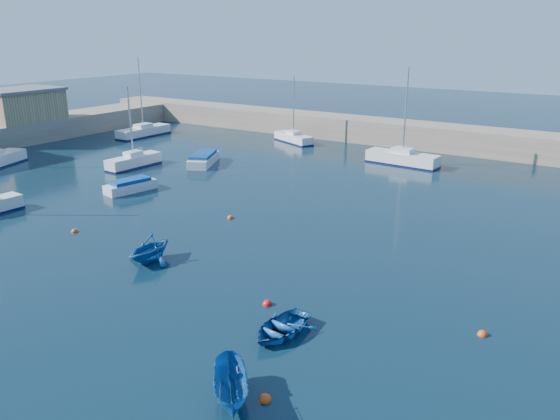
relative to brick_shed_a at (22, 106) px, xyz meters
The scene contains 17 objects.
ground 48.55m from the brick_shed_a, 29.74° to the right, with size 220.00×220.00×0.00m, color #0A202E.
back_wall 47.50m from the brick_shed_a, 27.65° to the left, with size 96.00×4.50×2.60m, color gray.
brick_shed_a is the anchor object (origin of this frame).
sailboat_3 20.81m from the brick_shed_a, ahead, with size 1.80×5.71×7.59m.
sailboat_4 13.94m from the brick_shed_a, 46.82° to the left, with size 2.18×7.28×9.41m.
sailboat_5 31.76m from the brick_shed_a, 31.45° to the left, with size 5.95×3.83×7.63m.
sailboat_6 43.67m from the brick_shed_a, 17.14° to the left, with size 7.15×2.46×9.26m.
motorboat_1 27.91m from the brick_shed_a, 16.93° to the right, with size 2.27×4.39×1.02m.
motorboat_2 25.59m from the brick_shed_a, ahead, with size 4.05×5.69×1.11m.
dinghy_center 52.68m from the brick_shed_a, 22.24° to the right, with size 2.34×3.28×0.68m, color #155195.
dinghy_left 42.06m from the brick_shed_a, 24.41° to the right, with size 2.67×3.10×1.63m, color #155195.
dinghy_right 55.55m from the brick_shed_a, 26.39° to the right, with size 1.23×3.27×1.26m, color #155195.
buoy_0 35.03m from the brick_shed_a, 28.55° to the right, with size 0.43×0.43×0.43m, color #D5430B.
buoy_1 50.16m from the brick_shed_a, 21.07° to the right, with size 0.48×0.48×0.48m, color red.
buoy_2 58.14m from the brick_shed_a, 15.19° to the right, with size 0.44×0.44×0.44m, color #D5430B.
buoy_3 38.67m from the brick_shed_a, 13.46° to the right, with size 0.44×0.44×0.44m, color #D5430B.
buoy_5 56.07m from the brick_shed_a, 25.28° to the right, with size 0.48×0.48×0.48m, color #D5430B.
Camera 1 is at (17.84, -13.23, 12.50)m, focal length 35.00 mm.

